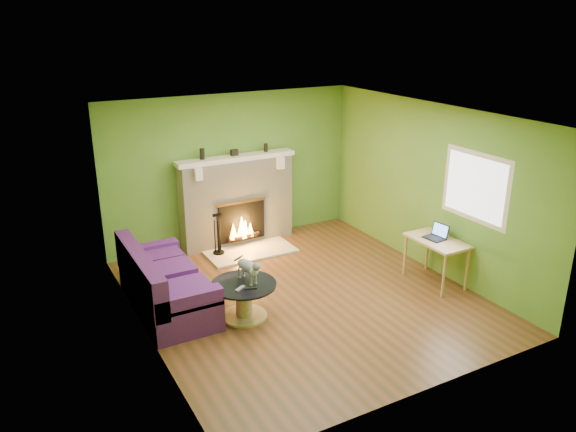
# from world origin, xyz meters

# --- Properties ---
(floor) EXTENTS (5.00, 5.00, 0.00)m
(floor) POSITION_xyz_m (0.00, 0.00, 0.00)
(floor) COLOR #543618
(floor) RESTS_ON ground
(ceiling) EXTENTS (5.00, 5.00, 0.00)m
(ceiling) POSITION_xyz_m (0.00, 0.00, 2.60)
(ceiling) COLOR white
(ceiling) RESTS_ON wall_back
(wall_back) EXTENTS (5.00, 0.00, 5.00)m
(wall_back) POSITION_xyz_m (0.00, 2.50, 1.30)
(wall_back) COLOR #51802A
(wall_back) RESTS_ON floor
(wall_front) EXTENTS (5.00, 0.00, 5.00)m
(wall_front) POSITION_xyz_m (0.00, -2.50, 1.30)
(wall_front) COLOR #51802A
(wall_front) RESTS_ON floor
(wall_left) EXTENTS (0.00, 5.00, 5.00)m
(wall_left) POSITION_xyz_m (-2.25, 0.00, 1.30)
(wall_left) COLOR #51802A
(wall_left) RESTS_ON floor
(wall_right) EXTENTS (0.00, 5.00, 5.00)m
(wall_right) POSITION_xyz_m (2.25, 0.00, 1.30)
(wall_right) COLOR #51802A
(wall_right) RESTS_ON floor
(window_frame) EXTENTS (0.00, 1.20, 1.20)m
(window_frame) POSITION_xyz_m (2.24, -0.90, 1.55)
(window_frame) COLOR silver
(window_frame) RESTS_ON wall_right
(window_pane) EXTENTS (0.00, 1.06, 1.06)m
(window_pane) POSITION_xyz_m (2.23, -0.90, 1.55)
(window_pane) COLOR white
(window_pane) RESTS_ON wall_right
(fireplace) EXTENTS (2.10, 0.46, 1.58)m
(fireplace) POSITION_xyz_m (0.00, 2.32, 0.77)
(fireplace) COLOR beige
(fireplace) RESTS_ON floor
(hearth) EXTENTS (1.50, 0.75, 0.03)m
(hearth) POSITION_xyz_m (0.00, 1.80, 0.01)
(hearth) COLOR beige
(hearth) RESTS_ON floor
(mantel) EXTENTS (2.10, 0.28, 0.08)m
(mantel) POSITION_xyz_m (0.00, 2.30, 1.54)
(mantel) COLOR white
(mantel) RESTS_ON fireplace
(sofa) EXTENTS (0.89, 1.96, 0.88)m
(sofa) POSITION_xyz_m (-1.86, 0.62, 0.34)
(sofa) COLOR #511A66
(sofa) RESTS_ON floor
(coffee_table) EXTENTS (0.87, 0.87, 0.49)m
(coffee_table) POSITION_xyz_m (-1.00, -0.14, 0.28)
(coffee_table) COLOR tan
(coffee_table) RESTS_ON floor
(desk) EXTENTS (0.54, 0.93, 0.69)m
(desk) POSITION_xyz_m (1.95, -0.56, 0.61)
(desk) COLOR tan
(desk) RESTS_ON floor
(cat) EXTENTS (0.29, 0.59, 0.35)m
(cat) POSITION_xyz_m (-0.92, -0.09, 0.67)
(cat) COLOR slate
(cat) RESTS_ON coffee_table
(remote_silver) EXTENTS (0.17, 0.13, 0.02)m
(remote_silver) POSITION_xyz_m (-1.10, -0.26, 0.50)
(remote_silver) COLOR gray
(remote_silver) RESTS_ON coffee_table
(remote_black) EXTENTS (0.16, 0.09, 0.02)m
(remote_black) POSITION_xyz_m (-0.98, -0.32, 0.50)
(remote_black) COLOR black
(remote_black) RESTS_ON coffee_table
(laptop) EXTENTS (0.29, 0.32, 0.22)m
(laptop) POSITION_xyz_m (1.93, -0.51, 0.80)
(laptop) COLOR black
(laptop) RESTS_ON desk
(fire_tools) EXTENTS (0.19, 0.19, 0.72)m
(fire_tools) POSITION_xyz_m (-0.52, 1.95, 0.39)
(fire_tools) COLOR black
(fire_tools) RESTS_ON hearth
(mantel_vase_left) EXTENTS (0.08, 0.08, 0.18)m
(mantel_vase_left) POSITION_xyz_m (-0.59, 2.33, 1.67)
(mantel_vase_left) COLOR black
(mantel_vase_left) RESTS_ON mantel
(mantel_vase_right) EXTENTS (0.07, 0.07, 0.14)m
(mantel_vase_right) POSITION_xyz_m (0.58, 2.33, 1.65)
(mantel_vase_right) COLOR black
(mantel_vase_right) RESTS_ON mantel
(mantel_box) EXTENTS (0.12, 0.08, 0.10)m
(mantel_box) POSITION_xyz_m (-0.02, 2.33, 1.63)
(mantel_box) COLOR black
(mantel_box) RESTS_ON mantel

